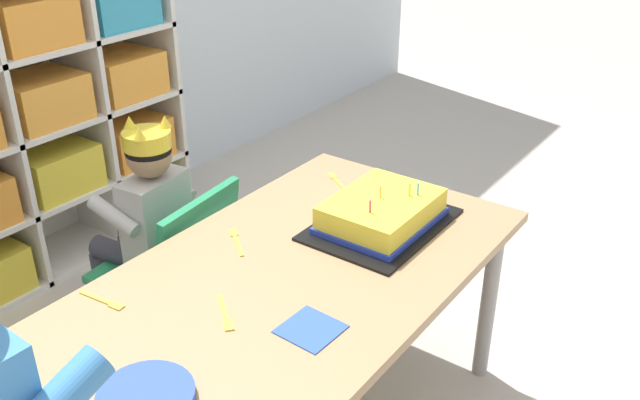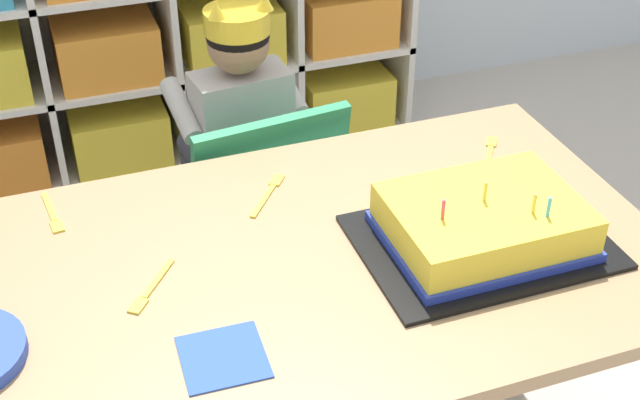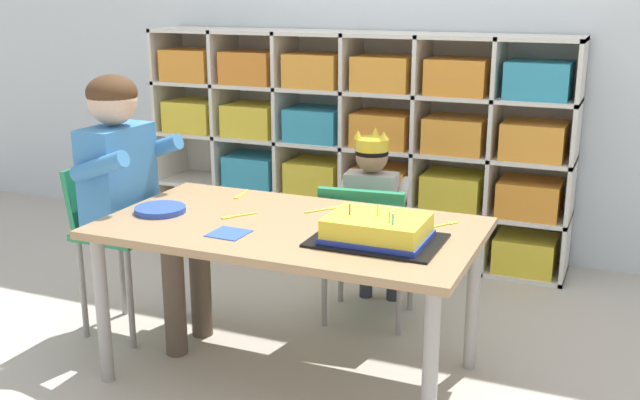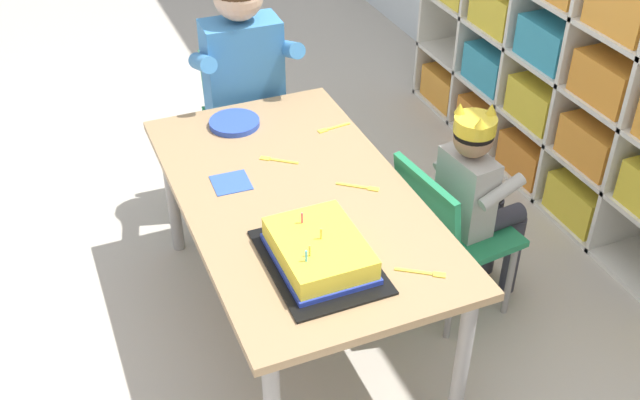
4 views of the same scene
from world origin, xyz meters
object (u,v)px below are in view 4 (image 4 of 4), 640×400
at_px(classroom_chair_adult_side, 243,113).
at_px(fork_at_table_front_edge, 360,187).
at_px(classroom_chair_blue, 447,226).
at_px(fork_scattered_mid_table, 332,128).
at_px(paper_plate_stack, 234,123).
at_px(fork_beside_plate_stack, 424,273).
at_px(birthday_cake_on_tray, 319,253).
at_px(fork_near_cake_tray, 276,160).
at_px(adult_helper_seated, 247,76).
at_px(child_with_crown, 477,185).
at_px(activity_table, 297,209).

distance_m(classroom_chair_adult_side, fork_at_table_front_edge, 0.89).
distance_m(classroom_chair_blue, fork_scattered_mid_table, 0.55).
relative_size(paper_plate_stack, fork_beside_plate_stack, 1.46).
bearing_deg(fork_scattered_mid_table, birthday_cake_on_tray, -121.99).
bearing_deg(classroom_chair_blue, fork_beside_plate_stack, 134.08).
bearing_deg(classroom_chair_adult_side, paper_plate_stack, -109.88).
relative_size(birthday_cake_on_tray, fork_near_cake_tray, 3.54).
xyz_separation_m(birthday_cake_on_tray, paper_plate_stack, (-0.83, 0.01, -0.03)).
relative_size(fork_near_cake_tray, fork_beside_plate_stack, 0.92).
xyz_separation_m(adult_helper_seated, fork_scattered_mid_table, (0.37, 0.20, -0.07)).
distance_m(classroom_chair_adult_side, fork_near_cake_tray, 0.63).
bearing_deg(child_with_crown, fork_at_table_front_edge, 77.21).
bearing_deg(activity_table, classroom_chair_blue, 78.97).
bearing_deg(paper_plate_stack, birthday_cake_on_tray, -0.38).
xyz_separation_m(classroom_chair_adult_side, birthday_cake_on_tray, (1.16, -0.13, 0.18)).
xyz_separation_m(paper_plate_stack, fork_beside_plate_stack, (0.99, 0.25, -0.01)).
height_order(fork_near_cake_tray, fork_beside_plate_stack, same).
bearing_deg(fork_at_table_front_edge, fork_scattered_mid_table, -61.71).
height_order(activity_table, birthday_cake_on_tray, birthday_cake_on_tray).
height_order(activity_table, child_with_crown, child_with_crown).
distance_m(fork_scattered_mid_table, fork_at_table_front_edge, 0.39).
xyz_separation_m(activity_table, fork_near_cake_tray, (-0.21, 0.01, 0.06)).
xyz_separation_m(activity_table, adult_helper_seated, (-0.71, 0.07, 0.14)).
bearing_deg(fork_near_cake_tray, fork_at_table_front_edge, -14.75).
distance_m(paper_plate_stack, fork_scattered_mid_table, 0.36).
bearing_deg(activity_table, fork_near_cake_tray, 177.72).
distance_m(child_with_crown, fork_beside_plate_stack, 0.59).
distance_m(adult_helper_seated, paper_plate_stack, 0.26).
bearing_deg(paper_plate_stack, child_with_crown, 49.19).
distance_m(classroom_chair_blue, birthday_cake_on_tray, 0.67).
distance_m(classroom_chair_blue, classroom_chair_adult_side, 1.03).
xyz_separation_m(adult_helper_seated, birthday_cake_on_tray, (1.05, -0.13, -0.04)).
relative_size(classroom_chair_adult_side, birthday_cake_on_tray, 1.66).
bearing_deg(fork_at_table_front_edge, child_with_crown, -149.08).
xyz_separation_m(classroom_chair_blue, fork_near_cake_tray, (-0.32, -0.51, 0.21)).
height_order(paper_plate_stack, fork_beside_plate_stack, paper_plate_stack).
height_order(birthday_cake_on_tray, fork_scattered_mid_table, birthday_cake_on_tray).
bearing_deg(adult_helper_seated, activity_table, -94.24).
relative_size(birthday_cake_on_tray, paper_plate_stack, 2.24).
xyz_separation_m(fork_at_table_front_edge, fork_beside_plate_stack, (0.45, -0.01, 0.00)).
bearing_deg(activity_table, fork_at_table_front_edge, 78.41).
height_order(adult_helper_seated, fork_near_cake_tray, adult_helper_seated).
relative_size(child_with_crown, fork_near_cake_tray, 6.94).
bearing_deg(fork_at_table_front_edge, classroom_chair_blue, -153.22).
distance_m(classroom_chair_adult_side, fork_scattered_mid_table, 0.54).
relative_size(activity_table, adult_helper_seated, 1.24).
xyz_separation_m(activity_table, paper_plate_stack, (-0.50, -0.05, 0.07)).
bearing_deg(classroom_chair_blue, fork_scattered_mid_table, 23.40).
height_order(classroom_chair_adult_side, fork_near_cake_tray, classroom_chair_adult_side).
xyz_separation_m(paper_plate_stack, fork_at_table_front_edge, (0.54, 0.26, -0.01)).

